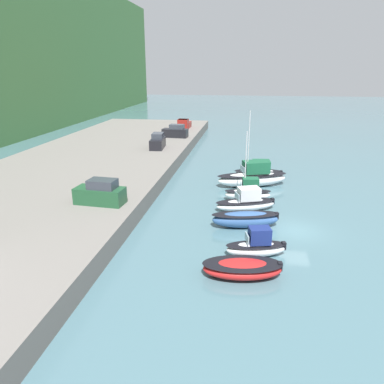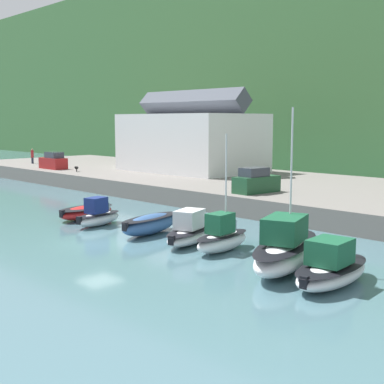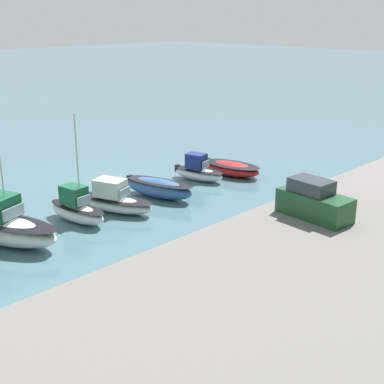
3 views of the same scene
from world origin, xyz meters
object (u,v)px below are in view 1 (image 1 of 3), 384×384
object	(u,v)px
moored_boat_5	(253,177)
parked_car_2	(158,142)
moored_boat_3	(246,202)
moored_boat_4	(248,192)
moored_boat_6	(259,172)
moored_boat_1	(257,246)
pickup_truck_0	(184,124)
parked_car_3	(175,132)
moored_boat_0	(242,268)
moored_boat_2	(245,219)
parked_car_0	(100,193)

from	to	relation	value
moored_boat_5	parked_car_2	bearing A→B (deg)	31.28
moored_boat_3	moored_boat_4	xyz separation A→B (m)	(2.78, -0.14, 0.08)
moored_boat_6	parked_car_2	xyz separation A→B (m)	(8.03, 14.43, 1.77)
moored_boat_1	pickup_truck_0	distance (m)	48.67
moored_boat_3	pickup_truck_0	world-z (taller)	pickup_truck_0
parked_car_3	pickup_truck_0	distance (m)	9.67
parked_car_2	pickup_truck_0	xyz separation A→B (m)	(18.87, -0.60, -0.10)
parked_car_2	moored_boat_5	bearing A→B (deg)	136.00
moored_boat_4	parked_car_2	size ratio (longest dim) A/B	1.61
moored_boat_1	moored_boat_0	bearing A→B (deg)	149.64
pickup_truck_0	moored_boat_5	bearing A→B (deg)	114.08
moored_boat_0	pickup_truck_0	distance (m)	51.30
moored_boat_1	parked_car_2	world-z (taller)	parked_car_2
moored_boat_2	moored_boat_4	xyz separation A→B (m)	(6.80, -0.15, 0.14)
parked_car_0	moored_boat_1	bearing A→B (deg)	-103.55
moored_boat_4	parked_car_3	xyz separation A→B (m)	(25.33, 12.40, 1.72)
moored_boat_1	moored_boat_6	world-z (taller)	moored_boat_6
moored_boat_2	moored_boat_4	bearing A→B (deg)	-13.57
moored_boat_2	moored_boat_3	bearing A→B (deg)	-12.36
moored_boat_2	parked_car_3	bearing A→B (deg)	8.55
moored_boat_4	moored_boat_6	world-z (taller)	moored_boat_4
moored_boat_4	parked_car_2	bearing A→B (deg)	32.39
parked_car_0	parked_car_2	world-z (taller)	same
moored_boat_0	parked_car_2	distance (m)	33.56
moored_boat_1	moored_boat_2	size ratio (longest dim) A/B	0.76
parked_car_3	pickup_truck_0	xyz separation A→B (m)	(9.67, 0.21, -0.10)
moored_boat_1	parked_car_2	xyz separation A→B (m)	(27.90, 13.94, 1.82)
moored_boat_6	parked_car_3	bearing A→B (deg)	33.02
moored_boat_3	parked_car_0	distance (m)	13.31
parked_car_2	parked_car_3	distance (m)	9.24
moored_boat_3	moored_boat_2	bearing A→B (deg)	160.47
moored_boat_5	parked_car_0	distance (m)	17.97
moored_boat_3	moored_boat_6	xyz separation A→B (m)	(10.89, -1.37, 0.03)
pickup_truck_0	moored_boat_4	bearing A→B (deg)	110.42
moored_boat_5	moored_boat_2	bearing A→B (deg)	157.75
parked_car_0	parked_car_2	size ratio (longest dim) A/B	1.00
moored_boat_4	pickup_truck_0	distance (m)	37.24
parked_car_2	parked_car_3	size ratio (longest dim) A/B	1.00
parked_car_0	pickup_truck_0	size ratio (longest dim) A/B	0.91
parked_car_0	pickup_truck_0	bearing A→B (deg)	4.74
moored_boat_2	moored_boat_4	size ratio (longest dim) A/B	0.85
moored_boat_4	moored_boat_6	size ratio (longest dim) A/B	1.17
moored_boat_0	moored_boat_5	world-z (taller)	moored_boat_5
moored_boat_3	moored_boat_5	size ratio (longest dim) A/B	0.72
moored_boat_1	parked_car_0	size ratio (longest dim) A/B	1.05
moored_boat_2	moored_boat_6	world-z (taller)	moored_boat_6
parked_car_0	parked_car_3	xyz separation A→B (m)	(32.79, -0.08, 0.00)
moored_boat_0	parked_car_2	size ratio (longest dim) A/B	1.25
parked_car_0	parked_car_3	world-z (taller)	same
moored_boat_2	moored_boat_6	xyz separation A→B (m)	(14.90, -1.37, 0.09)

